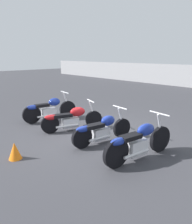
% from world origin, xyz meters
% --- Properties ---
extents(ground_plane, '(60.00, 60.00, 0.00)m').
position_xyz_m(ground_plane, '(0.00, 0.00, 0.00)').
color(ground_plane, '#38383D').
extents(motorcycle_slot_0, '(0.62, 2.08, 1.02)m').
position_xyz_m(motorcycle_slot_0, '(-2.09, -0.25, 0.43)').
color(motorcycle_slot_0, black).
rests_on(motorcycle_slot_0, ground_plane).
extents(motorcycle_slot_1, '(0.87, 1.97, 0.94)m').
position_xyz_m(motorcycle_slot_1, '(-0.64, -0.30, 0.39)').
color(motorcycle_slot_1, black).
rests_on(motorcycle_slot_1, ground_plane).
extents(motorcycle_slot_2, '(0.60, 1.95, 0.95)m').
position_xyz_m(motorcycle_slot_2, '(0.78, -0.30, 0.39)').
color(motorcycle_slot_2, black).
rests_on(motorcycle_slot_2, ground_plane).
extents(motorcycle_slot_3, '(0.59, 2.10, 1.03)m').
position_xyz_m(motorcycle_slot_3, '(2.08, -0.35, 0.43)').
color(motorcycle_slot_3, black).
rests_on(motorcycle_slot_3, ground_plane).
extents(traffic_cone_near, '(0.31, 0.31, 0.41)m').
position_xyz_m(traffic_cone_near, '(0.13, -2.48, 0.20)').
color(traffic_cone_near, orange).
rests_on(traffic_cone_near, ground_plane).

